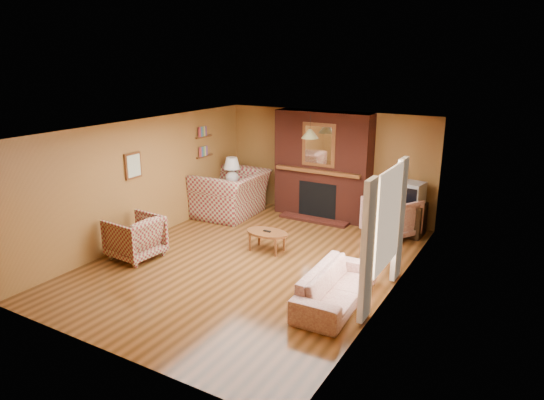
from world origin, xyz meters
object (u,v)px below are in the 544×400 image
Objects in this scene: tv_stand at (409,219)px; crt_tv at (411,193)px; plaid_loveseat at (231,194)px; table_lamp at (232,169)px; floral_armchair at (391,217)px; fireplace at (322,166)px; side_table at (233,196)px; coffee_table at (267,234)px; floral_sofa at (336,286)px; plaid_armchair at (135,237)px.

crt_tv is at bearing -87.97° from tv_stand.
table_lamp is at bearing -151.65° from plaid_loveseat.
table_lamp is (-0.25, 0.41, 0.47)m from plaid_loveseat.
tv_stand is at bearing -105.18° from floral_armchair.
tv_stand is 1.23× the size of crt_tv.
fireplace is 3.89× the size of side_table.
tv_stand is (2.07, 2.22, 0.00)m from coffee_table.
coffee_table is at bearing 78.28° from floral_armchair.
side_table reaches higher than coffee_table.
floral_sofa is at bearing -32.72° from coffee_table.
side_table is (-4.00, 3.11, 0.04)m from floral_sofa.
plaid_loveseat is 4.63m from floral_sofa.
fireplace reaches higher than plaid_armchair.
plaid_loveseat is 3.98m from tv_stand.
floral_sofa is 2.00× the size of floral_armchair.
tv_stand is (3.90, 0.76, -0.18)m from plaid_loveseat.
floral_armchair is at bearing 94.57° from plaid_loveseat.
plaid_loveseat is (-1.85, -0.94, -0.67)m from fireplace.
floral_sofa is at bearing -92.49° from crt_tv.
tv_stand is at bearing 4.82° from table_lamp.
crt_tv reaches higher than side_table.
fireplace reaches higher than table_lamp.
floral_armchair is at bearing -136.59° from crt_tv.
side_table reaches higher than floral_sofa.
crt_tv is at bearing 4.74° from side_table.
side_table is 4.20m from crt_tv.
table_lamp is 0.97× the size of tv_stand.
table_lamp is at bearing 90.00° from side_table.
coffee_table is at bearing -42.08° from table_lamp.
fireplace is 2.23m from tv_stand.
plaid_armchair is 1.58× the size of crt_tv.
crt_tv is (4.00, 3.68, 0.50)m from plaid_armchair.
floral_armchair is (-0.13, 3.19, 0.15)m from floral_sofa.
fireplace reaches higher than tv_stand.
crt_tv reaches higher than plaid_armchair.
floral_sofa is at bearing -37.87° from side_table.
floral_armchair is at bearing 1.13° from side_table.
floral_armchair is at bearing 0.50° from floral_sofa.
table_lamp reaches higher than side_table.
floral_armchair is 1.10× the size of coffee_table.
floral_sofa is 2.20× the size of coffee_table.
plaid_armchair is (-1.95, -3.87, -0.79)m from fireplace.
fireplace is at bearing 16.27° from floral_armchair.
plaid_loveseat is 1.88× the size of coffee_table.
plaid_loveseat is 2.36× the size of tv_stand.
crt_tv reaches higher than floral_sofa.
plaid_loveseat is 2.55× the size of side_table.
floral_sofa is 3.51m from crt_tv.
floral_sofa is at bearing 97.51° from plaid_armchair.
crt_tv reaches higher than tv_stand.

